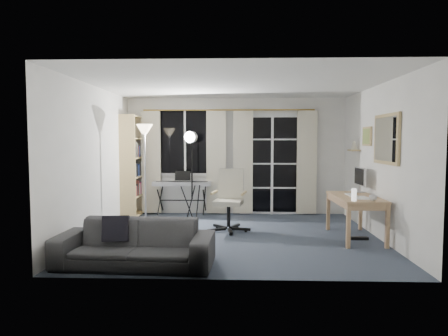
{
  "coord_description": "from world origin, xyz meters",
  "views": [
    {
      "loc": [
        0.05,
        -6.29,
        1.53
      ],
      "look_at": [
        -0.19,
        0.35,
        1.07
      ],
      "focal_mm": 32.0,
      "sensor_mm": 36.0,
      "label": 1
    }
  ],
  "objects_px": {
    "monitor": "(360,177)",
    "bookshelf": "(132,168)",
    "sofa": "(135,236)",
    "torchiere_lamp": "(145,144)",
    "studio_light": "(191,147)",
    "mug": "(373,197)",
    "office_chair": "(230,194)",
    "desk": "(355,201)",
    "keyboard_piano": "(182,184)"
  },
  "relations": [
    {
      "from": "bookshelf",
      "to": "desk",
      "type": "height_order",
      "value": "bookshelf"
    },
    {
      "from": "sofa",
      "to": "torchiere_lamp",
      "type": "bearing_deg",
      "value": 102.7
    },
    {
      "from": "bookshelf",
      "to": "monitor",
      "type": "distance_m",
      "value": 4.42
    },
    {
      "from": "studio_light",
      "to": "monitor",
      "type": "relative_size",
      "value": 3.63
    },
    {
      "from": "studio_light",
      "to": "sofa",
      "type": "distance_m",
      "value": 3.03
    },
    {
      "from": "torchiere_lamp",
      "to": "office_chair",
      "type": "height_order",
      "value": "torchiere_lamp"
    },
    {
      "from": "studio_light",
      "to": "office_chair",
      "type": "xyz_separation_m",
      "value": [
        0.76,
        -0.8,
        -0.78
      ]
    },
    {
      "from": "bookshelf",
      "to": "mug",
      "type": "relative_size",
      "value": 18.61
    },
    {
      "from": "monitor",
      "to": "mug",
      "type": "distance_m",
      "value": 0.98
    },
    {
      "from": "studio_light",
      "to": "mug",
      "type": "distance_m",
      "value": 3.44
    },
    {
      "from": "torchiere_lamp",
      "to": "sofa",
      "type": "height_order",
      "value": "torchiere_lamp"
    },
    {
      "from": "studio_light",
      "to": "office_chair",
      "type": "relative_size",
      "value": 1.67
    },
    {
      "from": "torchiere_lamp",
      "to": "keyboard_piano",
      "type": "xyz_separation_m",
      "value": [
        0.51,
        1.0,
        -0.82
      ]
    },
    {
      "from": "torchiere_lamp",
      "to": "mug",
      "type": "relative_size",
      "value": 16.61
    },
    {
      "from": "bookshelf",
      "to": "sofa",
      "type": "height_order",
      "value": "bookshelf"
    },
    {
      "from": "bookshelf",
      "to": "torchiere_lamp",
      "type": "bearing_deg",
      "value": -62.87
    },
    {
      "from": "bookshelf",
      "to": "torchiere_lamp",
      "type": "height_order",
      "value": "bookshelf"
    },
    {
      "from": "monitor",
      "to": "sofa",
      "type": "bearing_deg",
      "value": -150.53
    },
    {
      "from": "sofa",
      "to": "desk",
      "type": "bearing_deg",
      "value": 28.56
    },
    {
      "from": "office_chair",
      "to": "bookshelf",
      "type": "bearing_deg",
      "value": 157.63
    },
    {
      "from": "bookshelf",
      "to": "torchiere_lamp",
      "type": "xyz_separation_m",
      "value": [
        0.53,
        -1.07,
        0.5
      ]
    },
    {
      "from": "torchiere_lamp",
      "to": "studio_light",
      "type": "relative_size",
      "value": 1.04
    },
    {
      "from": "keyboard_piano",
      "to": "monitor",
      "type": "height_order",
      "value": "monitor"
    },
    {
      "from": "desk",
      "to": "monitor",
      "type": "distance_m",
      "value": 0.59
    },
    {
      "from": "bookshelf",
      "to": "studio_light",
      "type": "bearing_deg",
      "value": -20.21
    },
    {
      "from": "office_chair",
      "to": "mug",
      "type": "height_order",
      "value": "office_chair"
    },
    {
      "from": "desk",
      "to": "mug",
      "type": "distance_m",
      "value": 0.53
    },
    {
      "from": "keyboard_piano",
      "to": "studio_light",
      "type": "height_order",
      "value": "studio_light"
    },
    {
      "from": "office_chair",
      "to": "mug",
      "type": "distance_m",
      "value": 2.32
    },
    {
      "from": "office_chair",
      "to": "sofa",
      "type": "xyz_separation_m",
      "value": [
        -1.12,
        -2.02,
        -0.24
      ]
    },
    {
      "from": "desk",
      "to": "bookshelf",
      "type": "bearing_deg",
      "value": 154.42
    },
    {
      "from": "office_chair",
      "to": "desk",
      "type": "distance_m",
      "value": 2.04
    },
    {
      "from": "keyboard_piano",
      "to": "torchiere_lamp",
      "type": "bearing_deg",
      "value": -117.14
    },
    {
      "from": "office_chair",
      "to": "studio_light",
      "type": "bearing_deg",
      "value": 143.62
    },
    {
      "from": "mug",
      "to": "sofa",
      "type": "bearing_deg",
      "value": -162.81
    },
    {
      "from": "mug",
      "to": "desk",
      "type": "bearing_deg",
      "value": 101.31
    },
    {
      "from": "monitor",
      "to": "bookshelf",
      "type": "bearing_deg",
      "value": 160.79
    },
    {
      "from": "mug",
      "to": "sofa",
      "type": "relative_size",
      "value": 0.06
    },
    {
      "from": "bookshelf",
      "to": "desk",
      "type": "xyz_separation_m",
      "value": [
        4.01,
        -1.83,
        -0.38
      ]
    },
    {
      "from": "bookshelf",
      "to": "studio_light",
      "type": "distance_m",
      "value": 1.44
    },
    {
      "from": "bookshelf",
      "to": "keyboard_piano",
      "type": "relative_size",
      "value": 1.73
    },
    {
      "from": "desk",
      "to": "studio_light",
      "type": "bearing_deg",
      "value": 152.88
    },
    {
      "from": "office_chair",
      "to": "keyboard_piano",
      "type": "bearing_deg",
      "value": 139.16
    },
    {
      "from": "torchiere_lamp",
      "to": "monitor",
      "type": "distance_m",
      "value": 3.73
    },
    {
      "from": "keyboard_piano",
      "to": "bookshelf",
      "type": "bearing_deg",
      "value": 176.19
    },
    {
      "from": "keyboard_piano",
      "to": "sofa",
      "type": "relative_size",
      "value": 0.61
    },
    {
      "from": "monitor",
      "to": "sofa",
      "type": "relative_size",
      "value": 0.25
    },
    {
      "from": "studio_light",
      "to": "monitor",
      "type": "xyz_separation_m",
      "value": [
        2.93,
        -0.89,
        -0.48
      ]
    },
    {
      "from": "bookshelf",
      "to": "keyboard_piano",
      "type": "bearing_deg",
      "value": -2.93
    },
    {
      "from": "torchiere_lamp",
      "to": "office_chair",
      "type": "xyz_separation_m",
      "value": [
        1.51,
        -0.22,
        -0.85
      ]
    }
  ]
}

